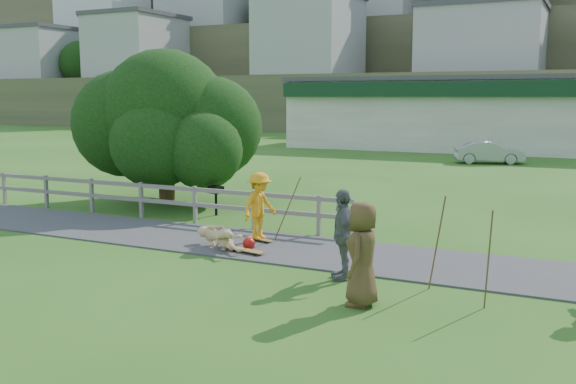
# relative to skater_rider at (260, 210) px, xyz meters

# --- Properties ---
(ground) EXTENTS (260.00, 260.00, 0.00)m
(ground) POSITION_rel_skater_rider_xyz_m (-0.97, -1.84, -0.86)
(ground) COLOR #2A5B1A
(ground) RESTS_ON ground
(path) EXTENTS (34.00, 3.00, 0.04)m
(path) POSITION_rel_skater_rider_xyz_m (-0.97, -0.34, -0.84)
(path) COLOR #38383B
(path) RESTS_ON ground
(fence) EXTENTS (15.05, 0.10, 1.10)m
(fence) POSITION_rel_skater_rider_xyz_m (-5.58, 1.46, -0.14)
(fence) COLOR slate
(fence) RESTS_ON ground
(strip_mall) EXTENTS (32.50, 10.75, 5.10)m
(strip_mall) POSITION_rel_skater_rider_xyz_m (3.03, 33.10, 1.72)
(strip_mall) COLOR beige
(strip_mall) RESTS_ON ground
(hillside) EXTENTS (220.00, 67.00, 47.50)m
(hillside) POSITION_rel_skater_rider_xyz_m (-0.97, 89.47, 13.56)
(hillside) COLOR #464D2D
(hillside) RESTS_ON ground
(skater_rider) EXTENTS (0.90, 1.23, 1.72)m
(skater_rider) POSITION_rel_skater_rider_xyz_m (0.00, 0.00, 0.00)
(skater_rider) COLOR #F8A117
(skater_rider) RESTS_ON ground
(skater_fallen) EXTENTS (1.21, 1.75, 0.64)m
(skater_fallen) POSITION_rel_skater_rider_xyz_m (-0.47, -1.15, -0.54)
(skater_fallen) COLOR tan
(skater_fallen) RESTS_ON ground
(spectator_b) EXTENTS (0.89, 1.19, 1.87)m
(spectator_b) POSITION_rel_skater_rider_xyz_m (3.12, -2.19, 0.08)
(spectator_b) COLOR slate
(spectator_b) RESTS_ON ground
(spectator_c) EXTENTS (0.66, 0.96, 1.89)m
(spectator_c) POSITION_rel_skater_rider_xyz_m (4.04, -3.62, 0.09)
(spectator_c) COLOR brown
(spectator_c) RESTS_ON ground
(car_silver) EXTENTS (4.00, 2.41, 1.24)m
(car_silver) POSITION_rel_skater_rider_xyz_m (2.23, 22.91, -0.24)
(car_silver) COLOR #999AA0
(car_silver) RESTS_ON ground
(tree) EXTENTS (7.19, 7.19, 4.64)m
(tree) POSITION_rel_skater_rider_xyz_m (-5.90, 4.05, 1.46)
(tree) COLOR black
(tree) RESTS_ON ground
(bbq) EXTENTS (0.51, 0.45, 0.94)m
(bbq) POSITION_rel_skater_rider_xyz_m (-3.05, 2.75, -0.39)
(bbq) COLOR black
(bbq) RESTS_ON ground
(longboard_rider) EXTENTS (0.82, 0.41, 0.09)m
(longboard_rider) POSITION_rel_skater_rider_xyz_m (0.00, 0.00, -0.81)
(longboard_rider) COLOR olive
(longboard_rider) RESTS_ON ground
(longboard_fallen) EXTENTS (0.98, 0.41, 0.11)m
(longboard_fallen) POSITION_rel_skater_rider_xyz_m (0.33, -1.25, -0.81)
(longboard_fallen) COLOR olive
(longboard_fallen) RESTS_ON ground
(helmet) EXTENTS (0.31, 0.31, 0.31)m
(helmet) POSITION_rel_skater_rider_xyz_m (0.13, -0.80, -0.70)
(helmet) COLOR #B01510
(helmet) RESTS_ON ground
(pole_rider) EXTENTS (0.03, 0.03, 1.86)m
(pole_rider) POSITION_rel_skater_rider_xyz_m (0.60, 0.40, 0.07)
(pole_rider) COLOR brown
(pole_rider) RESTS_ON ground
(pole_spec_left) EXTENTS (0.03, 0.03, 1.88)m
(pole_spec_left) POSITION_rel_skater_rider_xyz_m (5.03, -2.11, 0.08)
(pole_spec_left) COLOR brown
(pole_spec_left) RESTS_ON ground
(pole_spec_right) EXTENTS (0.03, 0.03, 1.77)m
(pole_spec_right) POSITION_rel_skater_rider_xyz_m (6.10, -2.82, 0.03)
(pole_spec_right) COLOR brown
(pole_spec_right) RESTS_ON ground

